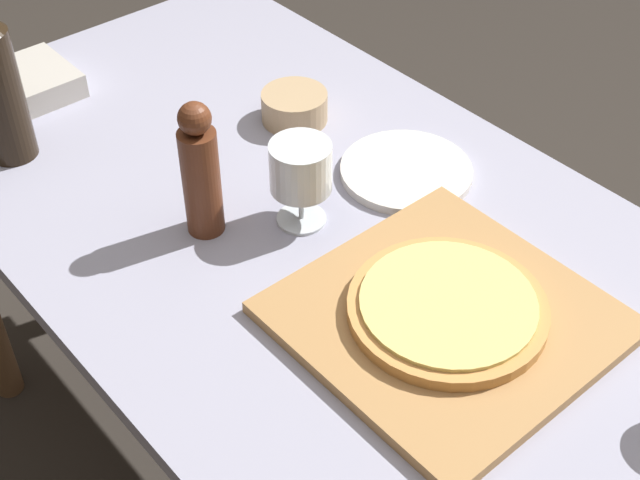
{
  "coord_description": "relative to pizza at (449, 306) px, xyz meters",
  "views": [
    {
      "loc": [
        -0.65,
        -0.67,
        1.61
      ],
      "look_at": [
        -0.06,
        0.01,
        0.81
      ],
      "focal_mm": 50.0,
      "sensor_mm": 36.0,
      "label": 1
    }
  ],
  "objects": [
    {
      "name": "dining_table",
      "position": [
        -0.0,
        0.17,
        -0.12
      ],
      "size": [
        0.79,
        1.68,
        0.75
      ],
      "color": "#9393A8",
      "rests_on": "ground_plane"
    },
    {
      "name": "cutting_board",
      "position": [
        -0.0,
        0.0,
        -0.02
      ],
      "size": [
        0.38,
        0.38,
        0.02
      ],
      "color": "#A87A47",
      "rests_on": "dining_table"
    },
    {
      "name": "pizza",
      "position": [
        0.0,
        0.0,
        0.0
      ],
      "size": [
        0.26,
        0.26,
        0.02
      ],
      "color": "#C68947",
      "rests_on": "cutting_board"
    },
    {
      "name": "pepper_mill",
      "position": [
        -0.13,
        0.36,
        0.07
      ],
      "size": [
        0.05,
        0.05,
        0.22
      ],
      "color": "#5B2D19",
      "rests_on": "dining_table"
    },
    {
      "name": "wine_glass",
      "position": [
        -0.01,
        0.28,
        0.06
      ],
      "size": [
        0.09,
        0.09,
        0.13
      ],
      "color": "silver",
      "rests_on": "dining_table"
    },
    {
      "name": "small_bowl",
      "position": [
        0.15,
        0.5,
        -0.0
      ],
      "size": [
        0.11,
        0.11,
        0.05
      ],
      "color": "tan",
      "rests_on": "dining_table"
    },
    {
      "name": "dinner_plate",
      "position": [
        0.18,
        0.26,
        -0.02
      ],
      "size": [
        0.21,
        0.21,
        0.01
      ],
      "color": "silver",
      "rests_on": "dining_table"
    },
    {
      "name": "food_container",
      "position": [
        -0.16,
        0.86,
        -0.01
      ],
      "size": [
        0.15,
        0.15,
        0.04
      ],
      "color": "#BCB7AD",
      "rests_on": "dining_table"
    }
  ]
}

